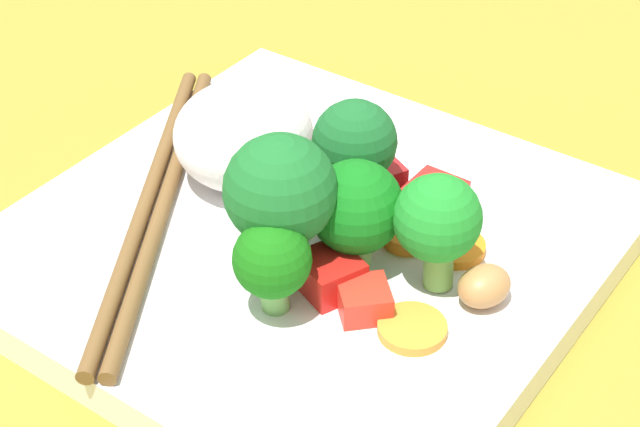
% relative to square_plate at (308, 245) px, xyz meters
% --- Properties ---
extents(ground_plane, '(1.10, 1.10, 0.02)m').
position_rel_square_plate_xyz_m(ground_plane, '(0.00, 0.00, -0.02)').
color(ground_plane, olive).
extents(square_plate, '(0.28, 0.28, 0.02)m').
position_rel_square_plate_xyz_m(square_plate, '(0.00, 0.00, 0.00)').
color(square_plate, white).
rests_on(square_plate, ground_plane).
extents(rice_mound, '(0.10, 0.10, 0.05)m').
position_rel_square_plate_xyz_m(rice_mound, '(-0.05, 0.02, 0.04)').
color(rice_mound, white).
rests_on(rice_mound, square_plate).
extents(broccoli_floret_0, '(0.04, 0.04, 0.06)m').
position_rel_square_plate_xyz_m(broccoli_floret_0, '(0.03, -0.01, 0.04)').
color(broccoli_floret_0, '#7EBF5C').
rests_on(broccoli_floret_0, square_plate).
extents(broccoli_floret_1, '(0.03, 0.03, 0.05)m').
position_rel_square_plate_xyz_m(broccoli_floret_1, '(0.02, -0.06, 0.04)').
color(broccoli_floret_1, '#68A650').
rests_on(broccoli_floret_1, square_plate).
extents(broccoli_floret_2, '(0.05, 0.05, 0.08)m').
position_rel_square_plate_xyz_m(broccoli_floret_2, '(0.01, -0.03, 0.06)').
color(broccoli_floret_2, '#579838').
rests_on(broccoli_floret_2, square_plate).
extents(broccoli_floret_3, '(0.04, 0.04, 0.06)m').
position_rel_square_plate_xyz_m(broccoli_floret_3, '(0.07, 0.00, 0.04)').
color(broccoli_floret_3, '#7DBB53').
rests_on(broccoli_floret_3, square_plate).
extents(broccoli_floret_4, '(0.03, 0.03, 0.05)m').
position_rel_square_plate_xyz_m(broccoli_floret_4, '(-0.02, -0.00, 0.04)').
color(broccoli_floret_4, '#76AE53').
rests_on(broccoli_floret_4, square_plate).
extents(broccoli_floret_5, '(0.04, 0.04, 0.06)m').
position_rel_square_plate_xyz_m(broccoli_floret_5, '(0.01, 0.02, 0.05)').
color(broccoli_floret_5, '#64A249').
rests_on(broccoli_floret_5, square_plate).
extents(carrot_slice_0, '(0.03, 0.03, 0.01)m').
position_rel_square_plate_xyz_m(carrot_slice_0, '(0.05, 0.02, 0.01)').
color(carrot_slice_0, orange).
rests_on(carrot_slice_0, square_plate).
extents(carrot_slice_1, '(0.04, 0.04, 0.00)m').
position_rel_square_plate_xyz_m(carrot_slice_1, '(0.08, -0.04, 0.01)').
color(carrot_slice_1, orange).
rests_on(carrot_slice_1, square_plate).
extents(carrot_slice_2, '(0.03, 0.03, 0.01)m').
position_rel_square_plate_xyz_m(carrot_slice_2, '(0.07, 0.02, 0.01)').
color(carrot_slice_2, orange).
rests_on(carrot_slice_2, square_plate).
extents(carrot_slice_3, '(0.03, 0.03, 0.01)m').
position_rel_square_plate_xyz_m(carrot_slice_3, '(0.02, 0.01, 0.01)').
color(carrot_slice_3, orange).
rests_on(carrot_slice_3, square_plate).
extents(pepper_chunk_0, '(0.03, 0.03, 0.02)m').
position_rel_square_plate_xyz_m(pepper_chunk_0, '(0.03, -0.03, 0.02)').
color(pepper_chunk_0, red).
rests_on(pepper_chunk_0, square_plate).
extents(pepper_chunk_1, '(0.03, 0.03, 0.02)m').
position_rel_square_plate_xyz_m(pepper_chunk_1, '(0.05, 0.04, 0.02)').
color(pepper_chunk_1, red).
rests_on(pepper_chunk_1, square_plate).
extents(pepper_chunk_2, '(0.03, 0.03, 0.01)m').
position_rel_square_plate_xyz_m(pepper_chunk_2, '(0.05, -0.04, 0.02)').
color(pepper_chunk_2, red).
rests_on(pepper_chunk_2, square_plate).
extents(pepper_chunk_4, '(0.03, 0.03, 0.02)m').
position_rel_square_plate_xyz_m(pepper_chunk_4, '(0.01, 0.04, 0.02)').
color(pepper_chunk_4, red).
rests_on(pepper_chunk_4, square_plate).
extents(chicken_piece_2, '(0.03, 0.03, 0.02)m').
position_rel_square_plate_xyz_m(chicken_piece_2, '(0.09, -0.00, 0.02)').
color(chicken_piece_2, '#BD824B').
rests_on(chicken_piece_2, square_plate).
extents(chopstick_pair, '(0.13, 0.22, 0.01)m').
position_rel_square_plate_xyz_m(chopstick_pair, '(-0.07, -0.03, 0.01)').
color(chopstick_pair, brown).
rests_on(chopstick_pair, square_plate).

